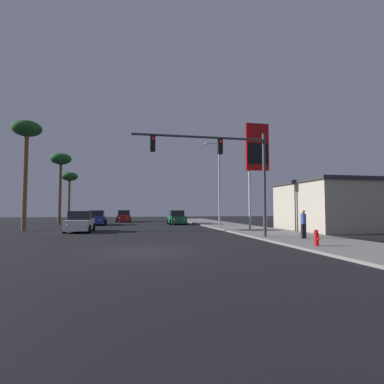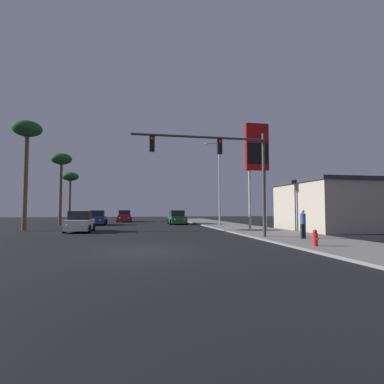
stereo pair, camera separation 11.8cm
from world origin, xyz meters
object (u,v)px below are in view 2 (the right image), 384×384
Objects in this scene: car_white at (80,222)px; gas_station_sign at (257,153)px; pedestrian_on_sidewalk at (303,223)px; palm_tree_far at (70,179)px; street_lamp at (218,179)px; palm_tree_mid at (61,163)px; car_blue at (97,218)px; car_red at (124,217)px; car_green at (177,218)px; palm_tree_near at (27,135)px; traffic_light_mast at (226,161)px; fire_hydrant at (315,238)px.

gas_station_sign is (14.52, -1.92, 5.86)m from car_white.
palm_tree_far reaches higher than pedestrian_on_sidewalk.
pedestrian_on_sidewalk is (14.02, -9.56, 0.27)m from car_white.
gas_station_sign is (1.29, -7.47, 1.50)m from street_lamp.
car_white is 16.98m from pedestrian_on_sidewalk.
palm_tree_mid is at bearing -70.43° from car_white.
car_white is (-0.10, -10.66, 0.00)m from car_blue.
car_red is 0.51× the size of palm_tree_mid.
street_lamp is (3.81, -4.94, 4.36)m from car_green.
palm_tree_near reaches higher than car_green.
traffic_light_mast is at bearing -127.22° from gas_station_sign.
palm_tree_far is at bearing 95.46° from palm_tree_mid.
traffic_light_mast reaches higher than car_blue.
pedestrian_on_sidewalk is at bearing -49.49° from palm_tree_mid.
gas_station_sign is 23.25m from palm_tree_mid.
car_white is 0.48× the size of street_lamp.
palm_tree_far reaches higher than car_blue.
street_lamp is 18.68m from palm_tree_mid.
car_red is 33.02m from fire_hydrant.
car_blue is 5.71× the size of fire_hydrant.
gas_station_sign is 5.39× the size of pedestrian_on_sidewalk.
car_white is 15.77m from gas_station_sign.
palm_tree_near reaches higher than palm_tree_far.
car_green is 7.61m from street_lamp.
street_lamp is (3.37, 13.60, 0.34)m from traffic_light_mast.
street_lamp is at bearing 127.33° from car_green.
palm_tree_mid reaches higher than palm_tree_far.
car_white is at bearing 172.48° from gas_station_sign.
street_lamp is at bearing 11.76° from palm_tree_near.
fire_hydrant is 3.64m from pedestrian_on_sidewalk.
fire_hydrant is (-0.60, -18.43, -4.63)m from street_lamp.
palm_tree_mid is (-16.86, 24.68, 6.83)m from fire_hydrant.
car_red is at bearing -52.05° from car_green.
pedestrian_on_sidewalk is 23.08m from palm_tree_near.
palm_tree_near is at bearing -88.77° from palm_tree_far.
pedestrian_on_sidewalk is (0.79, -15.11, -4.08)m from street_lamp.
street_lamp is 1.00× the size of gas_station_sign.
car_green is 2.58× the size of pedestrian_on_sidewalk.
street_lamp reaches higher than palm_tree_mid.
palm_tree_near is (-4.76, 1.81, 7.37)m from car_white.
palm_tree_near is (-14.62, 9.85, 3.36)m from traffic_light_mast.
gas_station_sign is at bearing 172.32° from car_white.
pedestrian_on_sidewalk is at bearing -20.01° from traffic_light_mast.
palm_tree_far is at bearing 138.57° from street_lamp.
traffic_light_mast is 17.95m from palm_tree_near.
pedestrian_on_sidewalk is at bearing 122.41° from car_blue.
car_green is at bearing -132.10° from car_white.
car_red is 17.24m from street_lamp.
palm_tree_mid is (-4.24, 11.81, 6.55)m from car_white.
pedestrian_on_sidewalk reaches higher than car_white.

